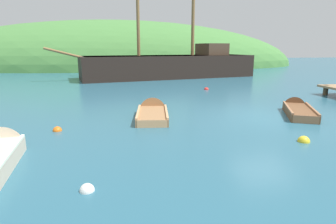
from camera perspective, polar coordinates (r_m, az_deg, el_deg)
name	(u,v)px	position (r m, az deg, el deg)	size (l,w,h in m)	color
ground_plane	(266,117)	(12.27, 19.13, -0.92)	(120.00, 120.00, 0.00)	#285B70
shore_hill	(115,66)	(43.48, -10.72, 9.10)	(55.08, 22.10, 13.20)	#477F3D
sailing_ship	(170,69)	(26.76, 0.49, 8.68)	(18.71, 7.36, 13.34)	black
rowboat_portside	(153,114)	(11.79, -3.15, -0.33)	(1.50, 3.22, 1.13)	#9E7047
rowboat_near_dock	(297,111)	(13.47, 24.65, 0.24)	(2.22, 3.39, 0.96)	brown
buoy_white	(87,191)	(6.06, -16.04, -15.06)	(0.30, 0.30, 0.30)	white
buoy_orange	(57,131)	(10.39, -21.46, -3.56)	(0.31, 0.31, 0.31)	orange
buoy_red	(206,90)	(19.19, 7.76, 4.50)	(0.32, 0.32, 0.32)	red
buoy_yellow	(304,142)	(9.53, 25.72, -5.43)	(0.36, 0.36, 0.36)	yellow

